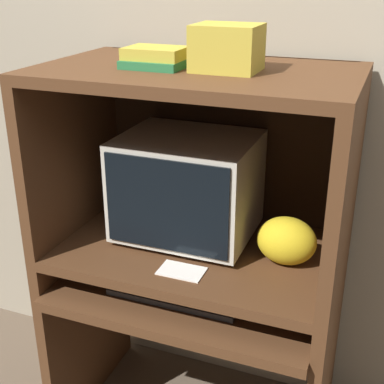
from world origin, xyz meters
TOP-DOWN VIEW (x-y plane):
  - wall_back at (0.00, 0.67)m, footprint 6.00×0.06m
  - desk_base at (0.00, 0.27)m, footprint 0.99×0.64m
  - desk_monitor_shelf at (0.00, 0.30)m, footprint 0.99×0.61m
  - hutch_upper at (0.00, 0.34)m, footprint 0.99×0.61m
  - crt_monitor at (-0.06, 0.37)m, footprint 0.46×0.39m
  - keyboard at (-0.02, 0.16)m, footprint 0.45×0.14m
  - mouse at (0.27, 0.16)m, footprint 0.06×0.04m
  - snack_bag at (0.31, 0.30)m, footprint 0.19×0.15m
  - book_stack at (-0.12, 0.27)m, footprint 0.18×0.16m
  - paper_card at (0.02, 0.12)m, footprint 0.15×0.10m
  - storage_box at (0.10, 0.29)m, footprint 0.19×0.16m

SIDE VIEW (x-z plane):
  - desk_base at x=0.00m, z-range 0.09..0.77m
  - keyboard at x=-0.02m, z-range 0.67..0.70m
  - mouse at x=0.27m, z-range 0.67..0.70m
  - desk_monitor_shelf at x=0.00m, z-range 0.71..0.84m
  - paper_card at x=0.02m, z-range 0.81..0.81m
  - snack_bag at x=0.31m, z-range 0.81..0.97m
  - crt_monitor at x=-0.06m, z-range 0.81..1.18m
  - hutch_upper at x=0.00m, z-range 0.91..1.52m
  - wall_back at x=0.00m, z-range 0.00..2.60m
  - book_stack at x=-0.12m, z-range 1.42..1.48m
  - storage_box at x=0.10m, z-range 1.42..1.55m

